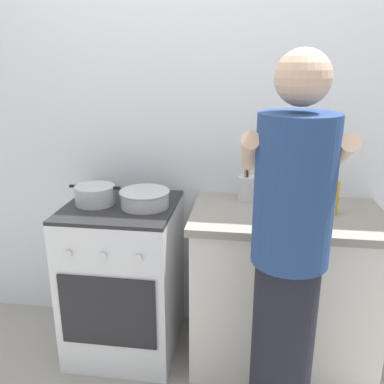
# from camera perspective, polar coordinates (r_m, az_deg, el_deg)

# --- Properties ---
(ground) EXTENTS (6.00, 6.00, 0.00)m
(ground) POSITION_cam_1_polar(r_m,az_deg,el_deg) (2.56, -1.60, -22.63)
(ground) COLOR gray
(back_wall) EXTENTS (3.20, 0.10, 2.50)m
(back_wall) POSITION_cam_1_polar(r_m,az_deg,el_deg) (2.46, 4.74, 8.09)
(back_wall) COLOR silver
(back_wall) RESTS_ON ground
(countertop) EXTENTS (1.00, 0.60, 0.90)m
(countertop) POSITION_cam_1_polar(r_m,az_deg,el_deg) (2.41, 12.27, -12.80)
(countertop) COLOR silver
(countertop) RESTS_ON ground
(stove_range) EXTENTS (0.60, 0.62, 0.90)m
(stove_range) POSITION_cam_1_polar(r_m,az_deg,el_deg) (2.50, -9.23, -11.52)
(stove_range) COLOR silver
(stove_range) RESTS_ON ground
(pot) EXTENTS (0.28, 0.22, 0.10)m
(pot) POSITION_cam_1_polar(r_m,az_deg,el_deg) (2.34, -13.12, -0.38)
(pot) COLOR #B2B2B7
(pot) RESTS_ON stove_range
(mixing_bowl) EXTENTS (0.27, 0.27, 0.09)m
(mixing_bowl) POSITION_cam_1_polar(r_m,az_deg,el_deg) (2.25, -6.49, -0.77)
(mixing_bowl) COLOR #B7B7BC
(mixing_bowl) RESTS_ON stove_range
(utensil_crock) EXTENTS (0.10, 0.10, 0.33)m
(utensil_crock) POSITION_cam_1_polar(r_m,az_deg,el_deg) (2.34, 7.53, 1.08)
(utensil_crock) COLOR silver
(utensil_crock) RESTS_ON countertop
(oil_bottle) EXTENTS (0.06, 0.06, 0.23)m
(oil_bottle) POSITION_cam_1_polar(r_m,az_deg,el_deg) (2.24, 18.72, -0.50)
(oil_bottle) COLOR gold
(oil_bottle) RESTS_ON countertop
(person) EXTENTS (0.41, 0.50, 1.70)m
(person) POSITION_cam_1_polar(r_m,az_deg,el_deg) (1.73, 12.99, -10.27)
(person) COLOR black
(person) RESTS_ON ground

